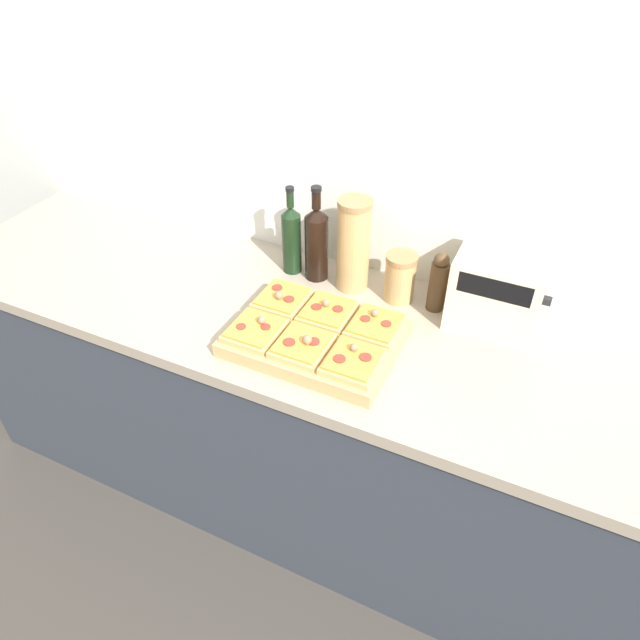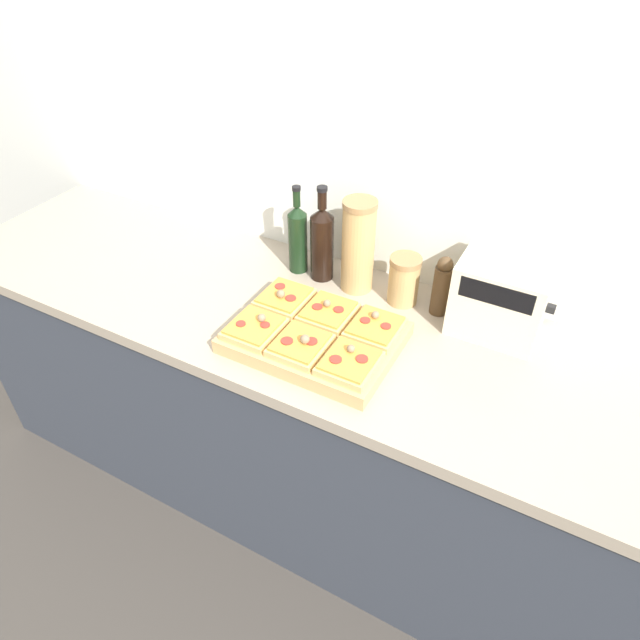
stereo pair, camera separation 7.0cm
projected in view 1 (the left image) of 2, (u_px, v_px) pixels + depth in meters
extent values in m
plane|color=#3D3833|center=(279.00, 566.00, 2.01)|extent=(12.00, 12.00, 0.00)
cube|color=silver|center=(368.00, 156.00, 1.70)|extent=(6.00, 0.06, 2.50)
cube|color=#333842|center=(317.00, 423.00, 1.97)|extent=(2.60, 0.64, 0.84)
cube|color=gray|center=(317.00, 325.00, 1.69)|extent=(2.63, 0.67, 0.04)
cube|color=tan|center=(315.00, 338.00, 1.58)|extent=(0.46, 0.34, 0.04)
cube|color=tan|center=(282.00, 300.00, 1.67)|extent=(0.14, 0.15, 0.02)
cube|color=orange|center=(282.00, 296.00, 1.66)|extent=(0.12, 0.13, 0.01)
cylinder|color=#AD2D23|center=(277.00, 288.00, 1.68)|extent=(0.03, 0.03, 0.00)
cylinder|color=#AD2D23|center=(289.00, 299.00, 1.64)|extent=(0.03, 0.03, 0.00)
sphere|color=#7F6B51|center=(279.00, 295.00, 1.64)|extent=(0.02, 0.02, 0.02)
cube|color=tan|center=(327.00, 313.00, 1.62)|extent=(0.14, 0.15, 0.02)
cube|color=orange|center=(327.00, 309.00, 1.61)|extent=(0.12, 0.13, 0.01)
cylinder|color=#AD2D23|center=(316.00, 307.00, 1.61)|extent=(0.03, 0.03, 0.00)
cylinder|color=#AD2D23|center=(338.00, 309.00, 1.60)|extent=(0.03, 0.03, 0.00)
sphere|color=#7F6B51|center=(326.00, 303.00, 1.61)|extent=(0.02, 0.02, 0.02)
cube|color=tan|center=(375.00, 327.00, 1.57)|extent=(0.14, 0.15, 0.02)
cube|color=orange|center=(376.00, 323.00, 1.56)|extent=(0.12, 0.13, 0.01)
cylinder|color=#AD2D23|center=(365.00, 319.00, 1.57)|extent=(0.03, 0.03, 0.00)
cylinder|color=#AD2D23|center=(386.00, 324.00, 1.55)|extent=(0.03, 0.03, 0.00)
sphere|color=#7F6B51|center=(375.00, 313.00, 1.57)|extent=(0.02, 0.02, 0.02)
cube|color=tan|center=(255.00, 331.00, 1.56)|extent=(0.14, 0.15, 0.02)
cube|color=orange|center=(254.00, 327.00, 1.55)|extent=(0.12, 0.13, 0.01)
cylinder|color=#AD2D23|center=(241.00, 326.00, 1.54)|extent=(0.03, 0.03, 0.00)
cylinder|color=#AD2D23|center=(266.00, 327.00, 1.54)|extent=(0.03, 0.03, 0.00)
sphere|color=#7F6B51|center=(262.00, 320.00, 1.55)|extent=(0.02, 0.02, 0.02)
cube|color=tan|center=(302.00, 346.00, 1.51)|extent=(0.14, 0.15, 0.02)
cube|color=orange|center=(302.00, 342.00, 1.50)|extent=(0.12, 0.13, 0.01)
cylinder|color=#AD2D23|center=(289.00, 342.00, 1.49)|extent=(0.03, 0.03, 0.00)
cylinder|color=#AD2D23|center=(314.00, 341.00, 1.49)|extent=(0.03, 0.03, 0.00)
sphere|color=#7F6B51|center=(307.00, 340.00, 1.48)|extent=(0.03, 0.03, 0.03)
cube|color=tan|center=(353.00, 362.00, 1.46)|extent=(0.14, 0.15, 0.02)
cube|color=orange|center=(353.00, 358.00, 1.45)|extent=(0.12, 0.13, 0.01)
cylinder|color=#AD2D23|center=(339.00, 359.00, 1.44)|extent=(0.03, 0.03, 0.00)
cylinder|color=#AD2D23|center=(366.00, 357.00, 1.45)|extent=(0.03, 0.03, 0.00)
sphere|color=#7F6B51|center=(354.00, 347.00, 1.46)|extent=(0.02, 0.02, 0.02)
cylinder|color=black|center=(292.00, 244.00, 1.82)|extent=(0.06, 0.06, 0.20)
cone|color=black|center=(291.00, 211.00, 1.75)|extent=(0.06, 0.06, 0.03)
cylinder|color=black|center=(290.00, 199.00, 1.73)|extent=(0.02, 0.02, 0.05)
cylinder|color=black|center=(290.00, 189.00, 1.71)|extent=(0.03, 0.03, 0.01)
cylinder|color=black|center=(317.00, 248.00, 1.79)|extent=(0.07, 0.07, 0.21)
cone|color=black|center=(316.00, 213.00, 1.71)|extent=(0.07, 0.07, 0.03)
cylinder|color=black|center=(316.00, 200.00, 1.69)|extent=(0.03, 0.03, 0.06)
cylinder|color=black|center=(316.00, 189.00, 1.67)|extent=(0.03, 0.03, 0.01)
cylinder|color=tan|center=(353.00, 248.00, 1.73)|extent=(0.10, 0.10, 0.28)
cylinder|color=#937047|center=(355.00, 203.00, 1.64)|extent=(0.10, 0.10, 0.02)
cylinder|color=tan|center=(400.00, 280.00, 1.72)|extent=(0.09, 0.09, 0.14)
cylinder|color=#937047|center=(402.00, 258.00, 1.67)|extent=(0.10, 0.10, 0.02)
cylinder|color=#47331E|center=(438.00, 287.00, 1.68)|extent=(0.05, 0.05, 0.16)
sphere|color=#47331E|center=(442.00, 260.00, 1.62)|extent=(0.05, 0.05, 0.05)
cube|color=beige|center=(497.00, 292.00, 1.60)|extent=(0.24, 0.19, 0.22)
cube|color=black|center=(495.00, 289.00, 1.50)|extent=(0.20, 0.01, 0.06)
cube|color=black|center=(547.00, 301.00, 1.55)|extent=(0.02, 0.02, 0.02)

